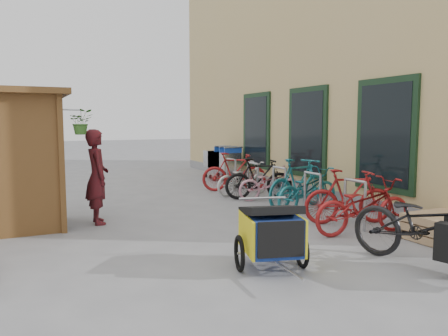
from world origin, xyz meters
name	(u,v)px	position (x,y,z in m)	size (l,w,h in m)	color
ground	(237,244)	(0.00, 0.00, 0.00)	(80.00, 80.00, 0.00)	gray
building	(361,67)	(6.49, 4.50, 3.49)	(6.07, 13.00, 7.00)	tan
bike_rack	(279,182)	(2.30, 2.40, 0.52)	(0.05, 5.35, 0.86)	#A5A8AD
shopping_carts	(222,160)	(3.00, 6.90, 0.64)	(0.61, 1.70, 1.10)	silver
child_trailer	(271,231)	(-0.12, -1.17, 0.48)	(0.96, 1.51, 0.87)	navy
cargo_bike	(430,227)	(1.69, -2.03, 0.54)	(1.23, 2.19, 1.09)	black
person_kiosk	(97,177)	(-1.67, 2.32, 0.86)	(0.63, 0.41, 1.72)	maroon
bike_0	(363,206)	(2.15, -0.37, 0.47)	(0.62, 1.79, 0.94)	maroon
bike_1	(349,197)	(2.45, 0.31, 0.50)	(0.47, 1.67, 1.01)	maroon
bike_2	(307,189)	(2.47, 1.59, 0.45)	(0.60, 1.73, 0.91)	#1D6B75
bike_3	(298,183)	(2.47, 1.91, 0.54)	(0.51, 1.81, 1.09)	#1D6B75
bike_4	(270,184)	(2.42, 2.98, 0.40)	(0.54, 1.54, 0.81)	#CA8395
bike_5	(259,179)	(2.27, 3.25, 0.50)	(0.47, 1.65, 0.99)	black
bike_6	(244,178)	(2.22, 3.94, 0.42)	(0.56, 1.61, 0.85)	silver
bike_7	(234,172)	(2.29, 4.60, 0.52)	(0.49, 1.73, 1.04)	maroon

